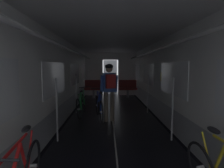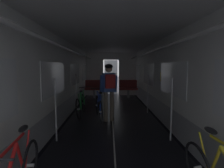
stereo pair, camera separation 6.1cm
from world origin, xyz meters
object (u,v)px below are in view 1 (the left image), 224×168
at_px(person_cyclist_aisle, 109,86).
at_px(bench_seat_far_left, 94,87).
at_px(bicycle_green, 81,104).
at_px(bench_seat_far_right, 128,87).
at_px(bicycle_blue_in_aisle, 99,107).

bearing_deg(person_cyclist_aisle, bench_seat_far_left, 100.16).
bearing_deg(bench_seat_far_left, bicycle_green, -92.26).
relative_size(bench_seat_far_right, bicycle_blue_in_aisle, 0.59).
bearing_deg(person_cyclist_aisle, bicycle_blue_in_aisle, 140.20).
height_order(bench_seat_far_right, bicycle_blue_in_aisle, bench_seat_far_right).
xyz_separation_m(bicycle_green, bicycle_blue_in_aisle, (0.62, -0.41, 0.00)).
xyz_separation_m(bench_seat_far_right, bicycle_green, (-1.95, -3.74, -0.19)).
height_order(bench_seat_far_left, bicycle_blue_in_aisle, bench_seat_far_left).
distance_m(bench_seat_far_left, bench_seat_far_right, 1.80).
xyz_separation_m(bench_seat_far_left, bicycle_blue_in_aisle, (0.47, -4.16, -0.18)).
xyz_separation_m(person_cyclist_aisle, bicycle_blue_in_aisle, (-0.32, 0.27, -0.69)).
xyz_separation_m(bicycle_green, person_cyclist_aisle, (0.94, -0.68, 0.69)).
bearing_deg(bench_seat_far_right, bicycle_green, -117.49).
relative_size(bicycle_green, bicycle_blue_in_aisle, 1.01).
distance_m(bicycle_green, bicycle_blue_in_aisle, 0.75).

